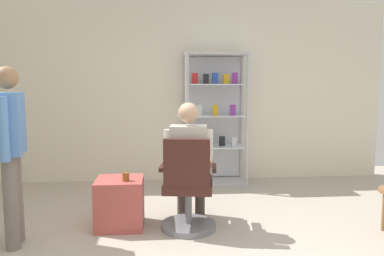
{
  "coord_description": "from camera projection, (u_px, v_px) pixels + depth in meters",
  "views": [
    {
      "loc": [
        -0.4,
        -2.83,
        1.5
      ],
      "look_at": [
        -0.06,
        1.26,
        1.0
      ],
      "focal_mm": 36.23,
      "sensor_mm": 36.0,
      "label": 1
    }
  ],
  "objects": [
    {
      "name": "back_wall",
      "position": [
        187.0,
        91.0,
        5.82
      ],
      "size": [
        6.0,
        0.1,
        2.7
      ],
      "primitive_type": "cube",
      "color": "silver",
      "rests_on": "ground"
    },
    {
      "name": "seated_shopkeeper",
      "position": [
        189.0,
        158.0,
        3.98
      ],
      "size": [
        0.53,
        0.6,
        1.29
      ],
      "color": "#3F382D",
      "rests_on": "ground"
    },
    {
      "name": "storage_crate",
      "position": [
        120.0,
        203.0,
        3.99
      ],
      "size": [
        0.48,
        0.46,
        0.5
      ],
      "primitive_type": "cube",
      "color": "#B24C47",
      "rests_on": "ground"
    },
    {
      "name": "office_chair",
      "position": [
        188.0,
        193.0,
        3.85
      ],
      "size": [
        0.6,
        0.56,
        0.96
      ],
      "color": "slate",
      "rests_on": "ground"
    },
    {
      "name": "standing_customer",
      "position": [
        10.0,
        145.0,
        3.45
      ],
      "size": [
        0.27,
        0.52,
        1.63
      ],
      "color": "slate",
      "rests_on": "ground"
    },
    {
      "name": "tea_glass",
      "position": [
        126.0,
        177.0,
        3.87
      ],
      "size": [
        0.07,
        0.07,
        0.09
      ],
      "primitive_type": "cylinder",
      "color": "brown",
      "rests_on": "storage_crate"
    },
    {
      "name": "display_cabinet_main",
      "position": [
        215.0,
        117.0,
        5.67
      ],
      "size": [
        0.9,
        0.45,
        1.9
      ],
      "color": "#B7B7BC",
      "rests_on": "ground"
    }
  ]
}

